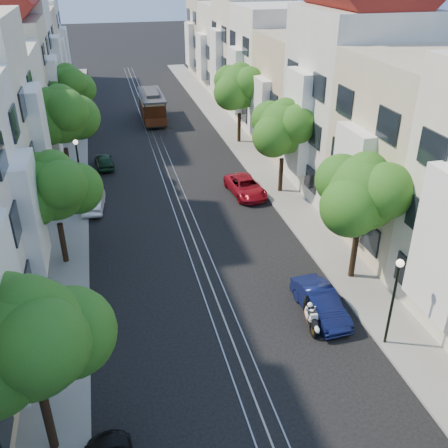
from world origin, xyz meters
TOP-DOWN VIEW (x-y plane):
  - ground at (0.00, 28.00)m, footprint 200.00×200.00m
  - sidewalk_east at (7.25, 28.00)m, footprint 2.50×80.00m
  - sidewalk_west at (-7.25, 28.00)m, footprint 2.50×80.00m
  - rail_left at (-0.55, 28.00)m, footprint 0.06×80.00m
  - rail_slot at (0.00, 28.00)m, footprint 0.06×80.00m
  - rail_right at (0.55, 28.00)m, footprint 0.06×80.00m
  - lane_line at (0.00, 28.00)m, footprint 0.08×80.00m
  - townhouses_east at (11.87, 27.91)m, footprint 7.75×72.00m
  - tree_e_b at (7.26, 8.98)m, footprint 4.93×4.08m
  - tree_e_c at (7.26, 19.98)m, footprint 4.84×3.99m
  - tree_e_d at (7.26, 30.98)m, footprint 5.01×4.16m
  - tree_w_a at (-7.14, 1.98)m, footprint 4.93×4.08m
  - tree_w_b at (-7.14, 13.98)m, footprint 4.72×3.87m
  - tree_w_c at (-7.14, 24.98)m, footprint 5.13×4.28m
  - tree_w_d at (-7.14, 35.98)m, footprint 4.84×3.99m
  - lamp_east at (6.30, 4.00)m, footprint 0.32×0.32m
  - lamp_west at (-6.30, 22.00)m, footprint 0.32×0.32m
  - sportbike_rider at (3.54, 5.71)m, footprint 0.49×1.86m
  - cable_car at (0.50, 39.76)m, footprint 2.26×7.10m
  - parked_car_e_mid at (4.40, 6.58)m, footprint 1.58×4.00m
  - parked_car_e_far at (4.70, 20.15)m, footprint 2.36×4.47m
  - parked_car_w_mid at (-5.60, 20.33)m, footprint 1.57×3.60m
  - parked_car_w_far at (-4.70, 27.74)m, footprint 1.59×3.37m

SIDE VIEW (x-z plane):
  - ground at x=0.00m, z-range 0.00..0.00m
  - lane_line at x=0.00m, z-range 0.00..0.01m
  - rail_left at x=-0.55m, z-range 0.00..0.02m
  - rail_slot at x=0.00m, z-range 0.00..0.02m
  - rail_right at x=0.55m, z-range 0.00..0.02m
  - sidewalk_east at x=7.25m, z-range 0.00..0.12m
  - sidewalk_west at x=-7.25m, z-range 0.00..0.12m
  - parked_car_w_far at x=-4.70m, z-range 0.00..1.11m
  - parked_car_w_mid at x=-5.60m, z-range 0.00..1.15m
  - parked_car_e_far at x=4.70m, z-range 0.00..1.20m
  - parked_car_e_mid at x=4.40m, z-range 0.00..1.30m
  - sportbike_rider at x=3.54m, z-range 0.09..1.42m
  - cable_car at x=0.50m, z-range 0.25..2.97m
  - lamp_east at x=6.30m, z-range 0.77..4.93m
  - lamp_west at x=-6.30m, z-range 0.77..4.93m
  - tree_w_b at x=-7.14m, z-range 1.26..7.53m
  - tree_e_c at x=7.26m, z-range 1.34..7.86m
  - tree_w_d at x=-7.14m, z-range 1.34..7.86m
  - tree_e_b at x=7.26m, z-range 1.39..8.07m
  - tree_w_a at x=-7.14m, z-range 1.39..8.07m
  - tree_e_d at x=7.26m, z-range 1.44..8.29m
  - tree_w_c at x=-7.14m, z-range 1.52..8.62m
  - townhouses_east at x=11.87m, z-range -0.82..11.18m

